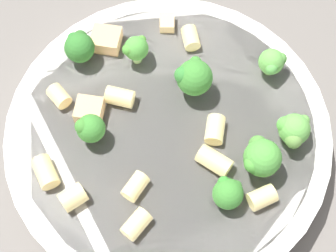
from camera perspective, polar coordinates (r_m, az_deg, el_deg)
The scene contains 23 objects.
ground_plane at distance 0.54m, azimuth 0.00°, elevation -2.13°, with size 2.00×2.00×0.00m, color #5B5651.
pasta_bowl at distance 0.52m, azimuth 0.00°, elevation -1.19°, with size 0.30×0.30×0.04m.
broccoli_floret_0 at distance 0.53m, azimuth -9.01°, elevation 7.99°, with size 0.03×0.03×0.03m.
broccoli_floret_1 at distance 0.48m, azimuth 9.45°, elevation -3.17°, with size 0.03×0.04×0.04m.
broccoli_floret_2 at distance 0.53m, azimuth 10.53°, elevation 6.37°, with size 0.03×0.03×0.03m.
broccoli_floret_3 at distance 0.47m, azimuth 6.09°, elevation -6.82°, with size 0.03×0.03×0.03m.
broccoli_floret_4 at distance 0.50m, azimuth 12.63°, elevation -0.38°, with size 0.03×0.03×0.03m.
broccoli_floret_5 at distance 0.53m, azimuth -3.31°, elevation 7.84°, with size 0.02×0.02×0.03m.
broccoli_floret_6 at distance 0.50m, azimuth 2.60°, elevation 4.99°, with size 0.03×0.04×0.04m.
broccoli_floret_7 at distance 0.49m, azimuth -7.96°, elevation -0.57°, with size 0.03×0.03×0.03m.
rigatoni_0 at distance 0.52m, azimuth -4.92°, elevation 2.96°, with size 0.02×0.02×0.03m, color #E0C67F.
rigatoni_1 at distance 0.50m, azimuth 4.80°, elevation -0.37°, with size 0.02×0.02×0.02m, color #E0C67F.
rigatoni_2 at distance 0.50m, azimuth -12.34°, elevation -4.60°, with size 0.02×0.02×0.03m, color #E0C67F.
rigatoni_3 at distance 0.55m, azimuth 2.32°, elevation 8.93°, with size 0.02×0.02×0.02m, color #E0C67F.
rigatoni_4 at distance 0.48m, azimuth -3.34°, elevation -6.15°, with size 0.01×0.01×0.02m, color #E0C67F.
rigatoni_5 at distance 0.48m, azimuth 9.53°, elevation -7.17°, with size 0.02×0.02×0.02m, color #E0C67F.
rigatoni_6 at distance 0.52m, azimuth -11.01°, elevation 2.99°, with size 0.02×0.02×0.02m, color #E0C67F.
rigatoni_7 at distance 0.48m, azimuth -9.64°, elevation -7.15°, with size 0.02×0.02×0.02m, color #E0C67F.
rigatoni_8 at distance 0.49m, azimuth 4.72°, elevation -3.54°, with size 0.02×0.02×0.03m, color #E0C67F.
rigatoni_9 at distance 0.47m, azimuth -3.24°, elevation -9.92°, with size 0.02×0.02×0.02m, color #E0C67F.
chicken_chunk_0 at distance 0.51m, azimuth -7.99°, elevation 1.56°, with size 0.02×0.02×0.02m, color tan.
chicken_chunk_1 at distance 0.56m, azimuth -0.10°, elevation 10.42°, with size 0.02×0.01×0.01m, color tan.
chicken_chunk_2 at distance 0.55m, azimuth -6.31°, elevation 8.71°, with size 0.03×0.03×0.02m, color tan.
Camera 1 is at (0.02, 0.21, 0.50)m, focal length 60.00 mm.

